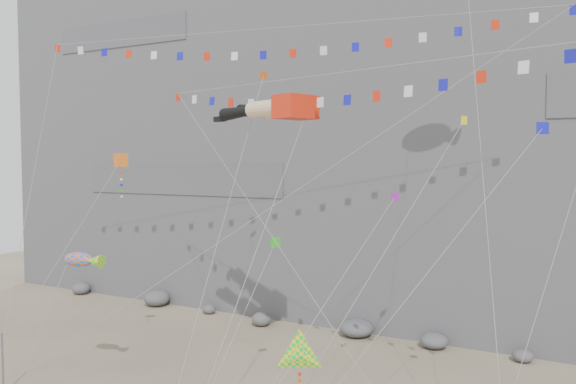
% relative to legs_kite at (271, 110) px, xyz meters
% --- Properties ---
extents(cliff, '(80.00, 28.00, 50.00)m').
position_rel_legs_kite_xyz_m(cliff, '(1.04, 26.71, 8.35)').
color(cliff, slate).
rests_on(cliff, ground).
extents(talus_boulders, '(60.00, 3.00, 1.20)m').
position_rel_legs_kite_xyz_m(talus_boulders, '(1.04, 11.71, -16.05)').
color(talus_boulders, slate).
rests_on(talus_boulders, ground).
extents(anchor_pole_left, '(0.12, 0.12, 3.73)m').
position_rel_legs_kite_xyz_m(anchor_pole_left, '(-13.24, -8.25, -14.78)').
color(anchor_pole_left, slate).
rests_on(anchor_pole_left, ground).
extents(legs_kite, '(7.61, 15.91, 21.07)m').
position_rel_legs_kite_xyz_m(legs_kite, '(0.00, 0.00, 0.00)').
color(legs_kite, red).
rests_on(legs_kite, ground).
extents(flag_banner_upper, '(33.67, 14.35, 27.97)m').
position_rel_legs_kite_xyz_m(flag_banner_upper, '(-1.19, 2.99, 5.47)').
color(flag_banner_upper, red).
rests_on(flag_banner_upper, ground).
extents(flag_banner_lower, '(26.24, 10.82, 21.50)m').
position_rel_legs_kite_xyz_m(flag_banner_lower, '(4.37, -0.93, 1.65)').
color(flag_banner_lower, red).
rests_on(flag_banner_lower, ground).
extents(harlequin_kite, '(5.84, 8.08, 16.10)m').
position_rel_legs_kite_xyz_m(harlequin_kite, '(-9.29, -2.66, -3.01)').
color(harlequin_kite, red).
rests_on(harlequin_kite, ground).
extents(fish_windsock, '(3.96, 3.97, 8.74)m').
position_rel_legs_kite_xyz_m(fish_windsock, '(-9.89, -5.54, -8.81)').
color(fish_windsock, '#FF620D').
rests_on(fish_windsock, ground).
extents(delta_kite, '(3.79, 6.62, 8.48)m').
position_rel_legs_kite_xyz_m(delta_kite, '(5.99, -8.32, -11.10)').
color(delta_kite, yellow).
rests_on(delta_kite, ground).
extents(small_kite_a, '(3.63, 15.35, 24.35)m').
position_rel_legs_kite_xyz_m(small_kite_a, '(-2.06, 2.43, 1.95)').
color(small_kite_a, '#D95012').
rests_on(small_kite_a, ground).
extents(small_kite_b, '(5.52, 10.76, 16.29)m').
position_rel_legs_kite_xyz_m(small_kite_b, '(7.51, -0.69, -5.17)').
color(small_kite_b, purple).
rests_on(small_kite_b, ground).
extents(small_kite_c, '(1.28, 10.01, 13.02)m').
position_rel_legs_kite_xyz_m(small_kite_c, '(1.35, -2.05, -7.59)').
color(small_kite_c, green).
rests_on(small_kite_c, ground).
extents(small_kite_d, '(7.02, 12.71, 20.87)m').
position_rel_legs_kite_xyz_m(small_kite_d, '(10.59, 0.83, -1.36)').
color(small_kite_d, '#F8F814').
rests_on(small_kite_d, ground).
extents(small_kite_e, '(10.72, 7.78, 19.43)m').
position_rel_legs_kite_xyz_m(small_kite_e, '(14.54, -3.28, -1.94)').
color(small_kite_e, '#1416B6').
rests_on(small_kite_e, ground).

